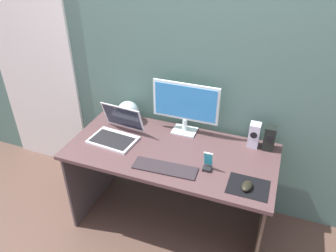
{
  "coord_description": "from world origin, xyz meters",
  "views": [
    {
      "loc": [
        0.63,
        -1.74,
        2.09
      ],
      "look_at": [
        -0.01,
        -0.02,
        0.93
      ],
      "focal_mm": 34.69,
      "sensor_mm": 36.0,
      "label": 1
    }
  ],
  "objects_px": {
    "speaker_right": "(269,138)",
    "mouse": "(247,186)",
    "keyboard_external": "(165,168)",
    "speaker_near_monitor": "(254,135)",
    "phone_in_dock": "(208,163)",
    "laptop": "(116,132)",
    "monitor": "(185,105)",
    "fishbowl": "(128,112)"
  },
  "relations": [
    {
      "from": "speaker_right",
      "to": "mouse",
      "type": "distance_m",
      "value": 0.48
    },
    {
      "from": "keyboard_external",
      "to": "mouse",
      "type": "relative_size",
      "value": 4.25
    },
    {
      "from": "speaker_near_monitor",
      "to": "keyboard_external",
      "type": "relative_size",
      "value": 0.43
    },
    {
      "from": "keyboard_external",
      "to": "phone_in_dock",
      "type": "height_order",
      "value": "phone_in_dock"
    },
    {
      "from": "speaker_right",
      "to": "laptop",
      "type": "relative_size",
      "value": 0.5
    },
    {
      "from": "speaker_near_monitor",
      "to": "laptop",
      "type": "bearing_deg",
      "value": -165.48
    },
    {
      "from": "laptop",
      "to": "mouse",
      "type": "xyz_separation_m",
      "value": [
        1.0,
        -0.21,
        -0.03
      ]
    },
    {
      "from": "speaker_near_monitor",
      "to": "phone_in_dock",
      "type": "height_order",
      "value": "speaker_near_monitor"
    },
    {
      "from": "monitor",
      "to": "speaker_right",
      "type": "relative_size",
      "value": 2.77
    },
    {
      "from": "laptop",
      "to": "mouse",
      "type": "relative_size",
      "value": 3.6
    },
    {
      "from": "laptop",
      "to": "mouse",
      "type": "height_order",
      "value": "laptop"
    },
    {
      "from": "keyboard_external",
      "to": "laptop",
      "type": "bearing_deg",
      "value": 152.22
    },
    {
      "from": "phone_in_dock",
      "to": "laptop",
      "type": "bearing_deg",
      "value": 170.66
    },
    {
      "from": "speaker_right",
      "to": "laptop",
      "type": "xyz_separation_m",
      "value": [
        -1.07,
        -0.25,
        -0.04
      ]
    },
    {
      "from": "phone_in_dock",
      "to": "speaker_right",
      "type": "bearing_deg",
      "value": 47.18
    },
    {
      "from": "speaker_right",
      "to": "laptop",
      "type": "distance_m",
      "value": 1.1
    },
    {
      "from": "speaker_right",
      "to": "fishbowl",
      "type": "relative_size",
      "value": 1.02
    },
    {
      "from": "speaker_right",
      "to": "speaker_near_monitor",
      "type": "xyz_separation_m",
      "value": [
        -0.11,
        0.0,
        0.0
      ]
    },
    {
      "from": "monitor",
      "to": "speaker_near_monitor",
      "type": "height_order",
      "value": "monitor"
    },
    {
      "from": "fishbowl",
      "to": "phone_in_dock",
      "type": "distance_m",
      "value": 0.84
    },
    {
      "from": "fishbowl",
      "to": "mouse",
      "type": "distance_m",
      "value": 1.12
    },
    {
      "from": "speaker_right",
      "to": "laptop",
      "type": "height_order",
      "value": "laptop"
    },
    {
      "from": "monitor",
      "to": "keyboard_external",
      "type": "relative_size",
      "value": 1.18
    },
    {
      "from": "mouse",
      "to": "phone_in_dock",
      "type": "xyz_separation_m",
      "value": [
        -0.27,
        0.09,
        0.03
      ]
    },
    {
      "from": "monitor",
      "to": "keyboard_external",
      "type": "height_order",
      "value": "monitor"
    },
    {
      "from": "fishbowl",
      "to": "keyboard_external",
      "type": "height_order",
      "value": "fishbowl"
    },
    {
      "from": "monitor",
      "to": "fishbowl",
      "type": "bearing_deg",
      "value": -178.41
    },
    {
      "from": "mouse",
      "to": "fishbowl",
      "type": "bearing_deg",
      "value": 165.37
    },
    {
      "from": "mouse",
      "to": "phone_in_dock",
      "type": "height_order",
      "value": "phone_in_dock"
    },
    {
      "from": "keyboard_external",
      "to": "speaker_near_monitor",
      "type": "bearing_deg",
      "value": 39.61
    },
    {
      "from": "laptop",
      "to": "fishbowl",
      "type": "relative_size",
      "value": 2.02
    },
    {
      "from": "speaker_near_monitor",
      "to": "phone_in_dock",
      "type": "relative_size",
      "value": 1.34
    },
    {
      "from": "keyboard_external",
      "to": "phone_in_dock",
      "type": "relative_size",
      "value": 3.09
    },
    {
      "from": "speaker_right",
      "to": "phone_in_dock",
      "type": "distance_m",
      "value": 0.51
    },
    {
      "from": "speaker_right",
      "to": "mouse",
      "type": "xyz_separation_m",
      "value": [
        -0.07,
        -0.46,
        -0.07
      ]
    },
    {
      "from": "monitor",
      "to": "speaker_near_monitor",
      "type": "bearing_deg",
      "value": -0.55
    },
    {
      "from": "monitor",
      "to": "phone_in_dock",
      "type": "xyz_separation_m",
      "value": [
        0.28,
        -0.38,
        -0.18
      ]
    },
    {
      "from": "speaker_right",
      "to": "speaker_near_monitor",
      "type": "bearing_deg",
      "value": 179.99
    },
    {
      "from": "phone_in_dock",
      "to": "mouse",
      "type": "bearing_deg",
      "value": -19.25
    },
    {
      "from": "speaker_right",
      "to": "phone_in_dock",
      "type": "xyz_separation_m",
      "value": [
        -0.34,
        -0.37,
        -0.04
      ]
    },
    {
      "from": "speaker_near_monitor",
      "to": "fishbowl",
      "type": "relative_size",
      "value": 1.04
    },
    {
      "from": "laptop",
      "to": "fishbowl",
      "type": "distance_m",
      "value": 0.25
    }
  ]
}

